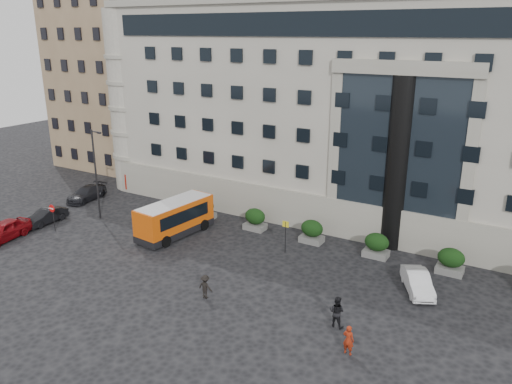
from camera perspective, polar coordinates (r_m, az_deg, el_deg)
ground at (r=36.86m, az=-8.01°, el=-7.84°), size 120.00×120.00×0.00m
civic_building at (r=50.47m, az=13.12°, el=9.62°), size 44.00×24.00×18.00m
entrance_column at (r=38.27m, az=15.92°, el=3.00°), size 1.80×1.80×13.00m
apartment_near at (r=64.46m, az=-14.27°, el=12.16°), size 14.00×14.00×20.00m
apartment_far at (r=79.95m, az=-6.62°, el=14.33°), size 13.00×13.00×22.00m
hedge_a at (r=44.45m, az=-5.88°, el=-1.86°), size 1.80×1.26×1.84m
hedge_b at (r=41.73m, az=-0.11°, el=-3.10°), size 1.80×1.26×1.84m
hedge_c at (r=39.51m, az=6.41°, el=-4.47°), size 1.80×1.26×1.84m
hedge_d at (r=37.88m, az=13.61°, el=-5.91°), size 1.80×1.26×1.84m
hedge_e at (r=36.92m, az=21.37°, el=-7.34°), size 1.80×1.26×1.84m
street_lamp at (r=45.26m, az=-17.81°, el=2.29°), size 1.16×0.18×8.00m
bus_stop_sign at (r=37.22m, az=3.39°, el=-4.50°), size 0.50×0.08×2.52m
no_entry_sign at (r=44.44m, az=-22.23°, el=-2.17°), size 0.64×0.16×2.32m
minibus at (r=40.94m, az=-9.25°, el=-2.81°), size 3.16×7.04×2.85m
red_truck at (r=54.60m, az=-12.38°, el=2.05°), size 3.15×5.24×2.64m
parked_car_a at (r=44.51m, az=-26.91°, el=-3.97°), size 2.58×4.87×1.58m
parked_car_b at (r=46.83m, az=-22.87°, el=-2.57°), size 1.50×3.92×1.28m
parked_car_c at (r=51.81m, az=-18.80°, el=-0.16°), size 2.46×4.77×1.32m
parked_car_d at (r=56.14m, az=-13.69°, el=1.64°), size 2.67×4.81×1.27m
white_taxi at (r=33.93m, az=17.98°, el=-9.76°), size 3.05×4.16×1.31m
pedestrian_a at (r=27.09m, az=10.51°, el=-16.28°), size 0.63×0.44×1.65m
pedestrian_b at (r=29.09m, az=9.21°, el=-13.35°), size 0.92×0.73×1.86m
pedestrian_c at (r=31.71m, az=-5.81°, el=-10.71°), size 1.00×0.58×1.54m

